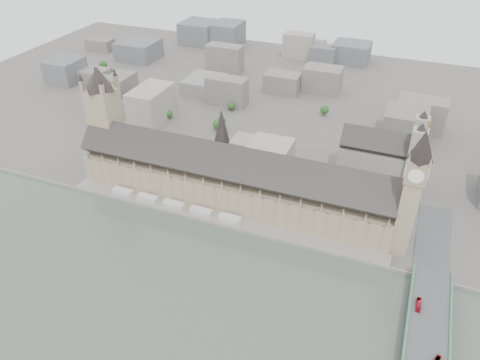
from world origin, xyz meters
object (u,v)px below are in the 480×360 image
at_px(red_bus_north, 419,305).
at_px(palace_of_westminster, 231,179).
at_px(elizabeth_tower, 413,186).
at_px(westminster_abbey, 381,159).
at_px(victoria_tower, 105,116).

bearing_deg(red_bus_north, palace_of_westminster, 154.21).
relative_size(elizabeth_tower, westminster_abbey, 1.58).
xyz_separation_m(elizabeth_tower, red_bus_north, (17.04, -59.62, -46.31)).
relative_size(palace_of_westminster, red_bus_north, 24.14).
relative_size(elizabeth_tower, victoria_tower, 1.07).
distance_m(victoria_tower, westminster_abbey, 244.79).
distance_m(elizabeth_tower, victoria_tower, 260.64).
height_order(palace_of_westminster, red_bus_north, palace_of_westminster).
bearing_deg(victoria_tower, elizabeth_tower, -3.96).
height_order(elizabeth_tower, red_bus_north, elizabeth_tower).
bearing_deg(red_bus_north, elizabeth_tower, 104.86).
height_order(westminster_abbey, red_bus_north, westminster_abbey).
bearing_deg(palace_of_westminster, elizabeth_tower, -4.85).
height_order(victoria_tower, red_bus_north, victoria_tower).
bearing_deg(victoria_tower, westminster_abbey, 16.50).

